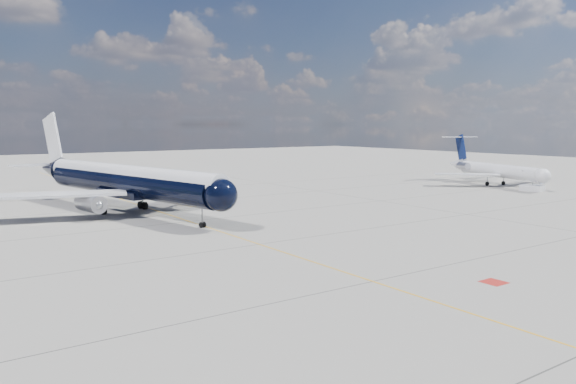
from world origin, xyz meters
The scene contains 6 objects.
ground centered at (0.00, 30.00, 0.00)m, with size 320.00×320.00×0.00m, color gray.
taxiway_centerline centered at (0.00, 25.00, 0.00)m, with size 0.16×160.00×0.01m, color #DE9C0B.
red_marking centered at (6.80, -10.00, 0.00)m, with size 1.60×1.60×0.01m, color maroon.
main_airliner centered at (-3.73, 36.39, 3.97)m, with size 35.72×44.02×12.81m.
regional_jet centered at (61.99, 28.94, 2.87)m, with size 22.44×26.34×9.10m.
boarding_stair centered at (59.37, 19.45, 0.69)m, with size 3.33×3.85×3.70m.
Camera 1 is at (-26.91, -32.99, 10.96)m, focal length 35.00 mm.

